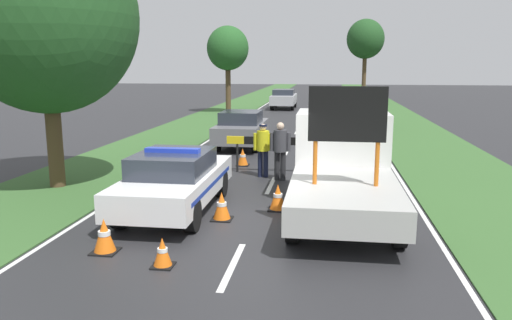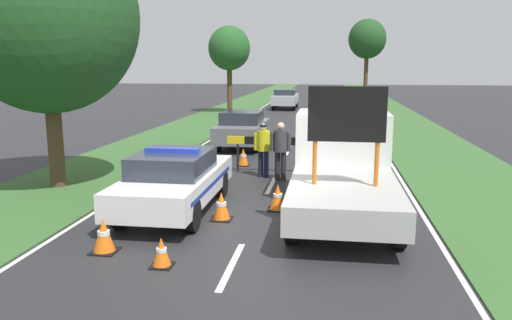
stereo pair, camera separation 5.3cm
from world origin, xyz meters
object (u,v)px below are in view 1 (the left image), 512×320
work_truck (343,165)px  police_officer (263,146)px  traffic_cone_lane_edge (278,197)px  queued_car_sedan_black (337,114)px  traffic_cone_near_truck (162,252)px  traffic_cone_near_police (104,236)px  police_car (175,180)px  pedestrian_civilian (280,146)px  traffic_cone_behind_barrier (222,206)px  queued_car_suv_grey (242,128)px  queued_car_sedan_silver (284,98)px  queued_car_hatch_blue (334,105)px  roadside_tree_near_right (45,17)px  roadside_tree_mid_left (228,49)px  traffic_cone_centre_front (243,157)px  roadside_tree_near_left (365,39)px  road_barrier (279,143)px

work_truck → police_officer: bearing=-56.7°
traffic_cone_lane_edge → queued_car_sedan_black: queued_car_sedan_black is taller
traffic_cone_lane_edge → traffic_cone_near_truck: bearing=-113.8°
police_officer → traffic_cone_near_police: 7.07m
police_car → traffic_cone_near_truck: size_ratio=9.04×
pedestrian_civilian → traffic_cone_behind_barrier: (-0.92, -4.10, -0.71)m
traffic_cone_near_police → queued_car_suv_grey: (0.46, 12.32, 0.46)m
police_officer → pedestrian_civilian: size_ratio=0.95×
queued_car_sedan_black → queued_car_sedan_silver: queued_car_sedan_silver is taller
queued_car_suv_grey → traffic_cone_behind_barrier: bearing=97.2°
police_officer → traffic_cone_lane_edge: size_ratio=2.61×
police_car → traffic_cone_lane_edge: bearing=9.1°
traffic_cone_near_police → queued_car_hatch_blue: size_ratio=0.15×
traffic_cone_near_police → roadside_tree_near_right: size_ratio=0.09×
pedestrian_civilian → roadside_tree_mid_left: size_ratio=0.29×
traffic_cone_behind_barrier → queued_car_hatch_blue: size_ratio=0.15×
traffic_cone_lane_edge → pedestrian_civilian: bearing=94.5°
traffic_cone_near_truck → roadside_tree_near_right: size_ratio=0.07×
roadside_tree_near_right → roadside_tree_mid_left: bearing=88.9°
traffic_cone_centre_front → traffic_cone_near_police: bearing=-97.9°
traffic_cone_near_police → roadside_tree_near_left: size_ratio=0.09×
traffic_cone_near_police → work_truck: bearing=37.7°
pedestrian_civilian → police_car: bearing=-92.5°
pedestrian_civilian → queued_car_sedan_black: (1.91, 12.98, -0.27)m
police_car → traffic_cone_near_truck: (0.78, -3.28, -0.50)m
road_barrier → traffic_cone_near_police: size_ratio=5.19×
traffic_cone_near_truck → queued_car_sedan_silver: size_ratio=0.12×
traffic_cone_lane_edge → queued_car_sedan_black: 16.24m
traffic_cone_behind_barrier → road_barrier: bearing=81.1°
traffic_cone_centre_front → police_car: bearing=-96.8°
traffic_cone_behind_barrier → queued_car_hatch_blue: bearing=83.2°
traffic_cone_near_truck → roadside_tree_near_left: (6.09, 40.57, 5.48)m
road_barrier → traffic_cone_lane_edge: 4.21m
road_barrier → police_car: bearing=-113.4°
police_officer → roadside_tree_near_right: (-5.63, -2.12, 3.70)m
pedestrian_civilian → roadside_tree_mid_left: bearing=134.0°
police_car → roadside_tree_near_right: size_ratio=0.65×
road_barrier → traffic_cone_behind_barrier: 5.18m
traffic_cone_near_truck → queued_car_sedan_silver: (-0.69, 31.80, 0.56)m
roadside_tree_near_right → roadside_tree_mid_left: roadside_tree_near_right is taller
traffic_cone_near_truck → roadside_tree_near_right: roadside_tree_near_right is taller
traffic_cone_near_truck → queued_car_sedan_black: size_ratio=0.11×
police_officer → queued_car_sedan_silver: 24.64m
traffic_cone_centre_front → queued_car_hatch_blue: 17.22m
traffic_cone_near_police → police_officer: bearing=72.7°
queued_car_sedan_black → queued_car_sedan_silver: size_ratio=1.02×
traffic_cone_lane_edge → roadside_tree_near_left: bearing=83.1°
police_officer → queued_car_sedan_black: (2.47, 12.62, -0.22)m
work_truck → roadside_tree_near_right: roadside_tree_near_right is taller
traffic_cone_behind_barrier → traffic_cone_lane_edge: 1.50m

